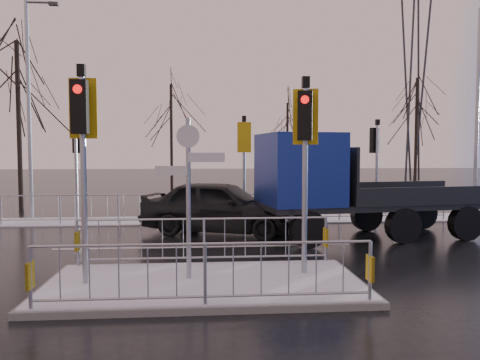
{
  "coord_description": "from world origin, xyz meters",
  "views": [
    {
      "loc": [
        -0.04,
        -8.73,
        2.59
      ],
      "look_at": [
        1.0,
        3.96,
        1.8
      ],
      "focal_mm": 35.0,
      "sensor_mm": 36.0,
      "label": 1
    }
  ],
  "objects": [
    {
      "name": "pylon_wires",
      "position": [
        16.88,
        30.0,
        11.03
      ],
      "size": [
        70.0,
        2.38,
        19.97
      ],
      "color": "#2D3033",
      "rests_on": "ground"
    },
    {
      "name": "tree_near_b",
      "position": [
        -8.0,
        12.5,
        5.15
      ],
      "size": [
        4.0,
        4.0,
        7.55
      ],
      "color": "black",
      "rests_on": "ground"
    },
    {
      "name": "flatbed_truck",
      "position": [
        3.68,
        4.65,
        1.64
      ],
      "size": [
        6.94,
        3.33,
        3.09
      ],
      "color": "black",
      "rests_on": "ground"
    },
    {
      "name": "traffic_island",
      "position": [
        -0.01,
        0.01,
        0.39
      ],
      "size": [
        6.0,
        3.04,
        4.15
      ],
      "color": "#60615C",
      "rests_on": "ground"
    },
    {
      "name": "tree_far_a",
      "position": [
        -2.0,
        22.0,
        4.82
      ],
      "size": [
        3.75,
        3.75,
        7.08
      ],
      "color": "black",
      "rests_on": "ground"
    },
    {
      "name": "ground",
      "position": [
        0.0,
        0.0,
        0.0
      ],
      "size": [
        120.0,
        120.0,
        0.0
      ],
      "primitive_type": "plane",
      "color": "black",
      "rests_on": "ground"
    },
    {
      "name": "street_lamp_left",
      "position": [
        -6.43,
        9.5,
        4.49
      ],
      "size": [
        1.25,
        0.18,
        8.2
      ],
      "color": "#9599A3",
      "rests_on": "ground"
    },
    {
      "name": "lane_markings",
      "position": [
        0.0,
        -0.33,
        0.0
      ],
      "size": [
        8.0,
        11.38,
        0.01
      ],
      "color": "silver",
      "rests_on": "ground"
    },
    {
      "name": "far_kerb_fixtures",
      "position": [
        0.29,
        8.09,
        1.02
      ],
      "size": [
        18.0,
        0.65,
        3.83
      ],
      "color": "#9599A3",
      "rests_on": "ground"
    },
    {
      "name": "street_lamp_right",
      "position": [
        10.57,
        8.5,
        4.39
      ],
      "size": [
        1.25,
        0.18,
        8.0
      ],
      "color": "#9599A3",
      "rests_on": "ground"
    },
    {
      "name": "car_far_lane",
      "position": [
        0.53,
        5.83,
        0.85
      ],
      "size": [
        5.35,
        3.57,
        1.69
      ],
      "primitive_type": "imported",
      "rotation": [
        0.0,
        0.0,
        1.22
      ],
      "color": "black",
      "rests_on": "ground"
    },
    {
      "name": "tree_far_c",
      "position": [
        14.0,
        21.0,
        5.15
      ],
      "size": [
        4.0,
        4.0,
        7.55
      ],
      "color": "black",
      "rests_on": "ground"
    },
    {
      "name": "snow_verge",
      "position": [
        0.0,
        8.6,
        0.02
      ],
      "size": [
        30.0,
        2.0,
        0.04
      ],
      "primitive_type": "cube",
      "color": "white",
      "rests_on": "ground"
    },
    {
      "name": "tree_far_b",
      "position": [
        6.0,
        24.0,
        4.18
      ],
      "size": [
        3.25,
        3.25,
        6.14
      ],
      "color": "black",
      "rests_on": "ground"
    }
  ]
}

